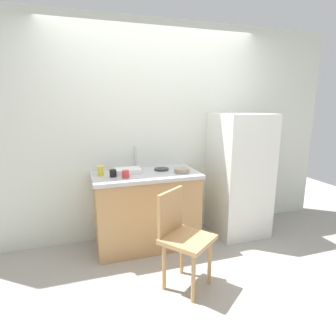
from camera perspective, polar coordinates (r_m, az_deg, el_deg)
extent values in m
plane|color=#9E998E|center=(3.01, 3.04, -20.07)|extent=(8.00, 8.00, 0.00)
cube|color=silver|center=(3.49, -2.68, 7.27)|extent=(4.80, 0.10, 2.59)
cube|color=tan|center=(3.31, -4.43, -8.70)|extent=(1.15, 0.60, 0.84)
cube|color=#B7B7BC|center=(3.18, -4.57, -1.35)|extent=(1.19, 0.64, 0.04)
cylinder|color=#B7B7BC|center=(3.37, -6.67, 2.12)|extent=(0.02, 0.02, 0.27)
cube|color=silver|center=(3.65, 14.28, -1.33)|extent=(0.63, 0.63, 1.52)
cylinder|color=tan|center=(2.51, 5.17, -21.41)|extent=(0.04, 0.04, 0.45)
cylinder|color=tan|center=(2.74, 8.46, -18.34)|extent=(0.04, 0.04, 0.45)
cylinder|color=tan|center=(2.65, -0.82, -19.39)|extent=(0.04, 0.04, 0.45)
cylinder|color=tan|center=(2.86, 2.84, -16.71)|extent=(0.04, 0.04, 0.45)
cube|color=tan|center=(2.56, 4.00, -14.26)|extent=(0.56, 0.56, 0.04)
cube|color=tan|center=(2.56, 0.48, -8.83)|extent=(0.31, 0.24, 0.40)
cube|color=white|center=(3.19, -8.12, -0.54)|extent=(0.28, 0.20, 0.05)
cylinder|color=gray|center=(3.18, 2.81, -0.52)|extent=(0.17, 0.17, 0.05)
cylinder|color=#2D2D2D|center=(3.30, -1.33, -0.24)|extent=(0.17, 0.17, 0.02)
cylinder|color=red|center=(2.98, -8.60, -1.24)|extent=(0.08, 0.08, 0.08)
cylinder|color=black|center=(3.05, -11.10, -1.04)|extent=(0.07, 0.07, 0.08)
cylinder|color=yellow|center=(3.13, -13.51, -0.57)|extent=(0.07, 0.07, 0.10)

